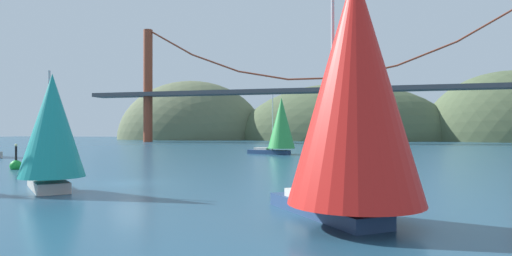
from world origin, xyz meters
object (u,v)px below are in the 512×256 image
at_px(sailboat_red_spinnaker, 354,89).
at_px(sailboat_green_sail, 281,124).
at_px(channel_buoy, 16,165).
at_px(sailboat_teal_sail, 52,130).

relative_size(sailboat_red_spinnaker, sailboat_green_sail, 1.13).
distance_m(sailboat_green_sail, channel_buoy, 36.33).
xyz_separation_m(sailboat_red_spinnaker, channel_buoy, (-31.64, 16.35, -4.87)).
xyz_separation_m(sailboat_red_spinnaker, sailboat_teal_sail, (-17.54, 4.42, -1.57)).
relative_size(sailboat_teal_sail, channel_buoy, 2.77).
bearing_deg(sailboat_green_sail, sailboat_teal_sail, -96.24).
bearing_deg(channel_buoy, sailboat_teal_sail, -40.22).
bearing_deg(sailboat_red_spinnaker, sailboat_green_sail, 105.26).
bearing_deg(channel_buoy, sailboat_red_spinnaker, -27.32).
xyz_separation_m(sailboat_teal_sail, sailboat_green_sail, (4.67, 42.75, 0.84)).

